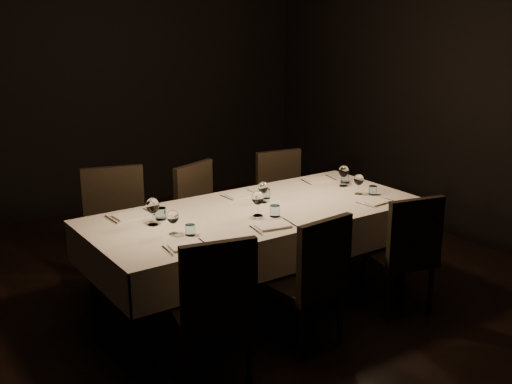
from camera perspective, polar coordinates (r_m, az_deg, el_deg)
room at (r=4.58m, az=0.00°, el=7.21°), size 5.01×6.01×3.01m
dining_table at (r=4.78m, az=0.00°, el=-2.46°), size 2.52×1.12×0.76m
chair_near_left at (r=3.86m, az=-3.80°, el=-9.84°), size 0.54×0.54×0.95m
place_setting_near_left at (r=4.19m, az=-6.70°, el=-3.25°), size 0.31×0.39×0.17m
chair_near_center at (r=4.25m, az=4.99°, el=-7.43°), size 0.49×0.49×0.93m
place_setting_near_center at (r=4.53m, az=0.92°, el=-1.55°), size 0.35×0.41×0.19m
chair_near_right at (r=4.83m, az=13.11°, el=-4.93°), size 0.53×0.53×0.92m
place_setting_near_right at (r=5.13m, az=9.88°, el=0.27°), size 0.30×0.39×0.16m
chair_far_left at (r=5.15m, az=-12.29°, el=-3.05°), size 0.60×0.60×1.00m
place_setting_far_left at (r=4.55m, az=-9.60°, el=-1.66°), size 0.35×0.41×0.19m
chair_far_center at (r=5.44m, az=-4.61°, el=-1.97°), size 0.58×0.58×0.94m
place_setting_far_center at (r=4.99m, az=0.06°, el=0.06°), size 0.30×0.39×0.17m
chair_far_right at (r=5.93m, az=2.46°, el=-0.44°), size 0.51×0.51×0.93m
place_setting_far_right at (r=5.47m, az=7.14°, el=1.46°), size 0.34×0.40×0.18m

